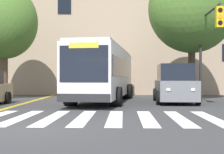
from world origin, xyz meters
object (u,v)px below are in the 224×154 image
(traffic_light_near_corner, at_px, (208,37))
(street_tree_curbside_large, at_px, (192,10))
(street_tree_curbside_small, at_px, (4,22))
(car_white_behind_bus, at_px, (99,85))
(city_bus, at_px, (104,73))
(car_grey_far_lane, at_px, (175,85))

(traffic_light_near_corner, distance_m, street_tree_curbside_large, 3.61)
(street_tree_curbside_large, xyz_separation_m, street_tree_curbside_small, (-12.41, 0.80, -0.62))
(traffic_light_near_corner, distance_m, street_tree_curbside_small, 13.20)
(car_white_behind_bus, height_order, street_tree_curbside_small, street_tree_curbside_small)
(street_tree_curbside_small, bearing_deg, city_bus, -16.58)
(car_white_behind_bus, xyz_separation_m, street_tree_curbside_large, (6.37, -8.02, 4.98))
(street_tree_curbside_large, bearing_deg, traffic_light_near_corner, -86.61)
(car_grey_far_lane, bearing_deg, street_tree_curbside_small, 164.48)
(traffic_light_near_corner, bearing_deg, street_tree_curbside_large, 93.39)
(traffic_light_near_corner, bearing_deg, street_tree_curbside_small, 163.60)
(traffic_light_near_corner, relative_size, street_tree_curbside_small, 0.70)
(city_bus, relative_size, car_grey_far_lane, 2.24)
(car_white_behind_bus, bearing_deg, street_tree_curbside_large, -51.53)
(traffic_light_near_corner, height_order, street_tree_curbside_small, street_tree_curbside_small)
(car_white_behind_bus, bearing_deg, street_tree_curbside_small, -129.91)
(street_tree_curbside_large, relative_size, street_tree_curbside_small, 1.11)
(car_grey_far_lane, relative_size, street_tree_curbside_large, 0.57)
(street_tree_curbside_large, distance_m, street_tree_curbside_small, 12.45)
(traffic_light_near_corner, xyz_separation_m, street_tree_curbside_large, (-0.17, 2.91, 2.14))
(car_white_behind_bus, relative_size, traffic_light_near_corner, 0.84)
(car_grey_far_lane, xyz_separation_m, car_white_behind_bus, (-4.86, 10.25, -0.24))
(city_bus, height_order, car_white_behind_bus, city_bus)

